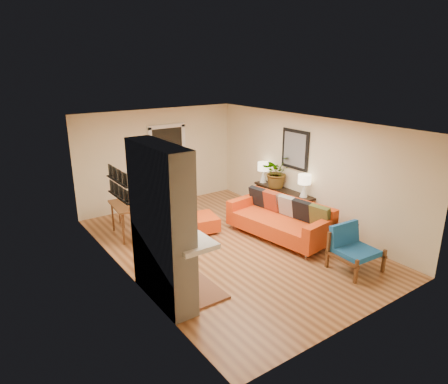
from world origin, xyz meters
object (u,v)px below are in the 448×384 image
(blue_chair, at_px, (352,246))
(dining_table, at_px, (132,210))
(console_table, at_px, (283,195))
(sofa, at_px, (282,219))
(lamp_far, at_px, (263,170))
(ottoman, at_px, (200,223))
(houseplant, at_px, (276,171))
(lamp_near, at_px, (304,183))

(blue_chair, bearing_deg, dining_table, 125.85)
(blue_chair, xyz_separation_m, console_table, (0.74, 2.68, 0.12))
(sofa, relative_size, lamp_far, 4.56)
(dining_table, bearing_deg, ottoman, -28.59)
(houseplant, bearing_deg, dining_table, 165.83)
(sofa, distance_m, houseplant, 1.55)
(dining_table, xyz_separation_m, lamp_far, (3.51, -0.37, 0.47))
(houseplant, bearing_deg, sofa, -126.28)
(ottoman, distance_m, houseplant, 2.36)
(lamp_far, bearing_deg, lamp_near, -90.00)
(console_table, distance_m, lamp_far, 0.92)
(console_table, distance_m, lamp_near, 0.84)
(console_table, bearing_deg, sofa, -134.26)
(blue_chair, bearing_deg, ottoman, 114.78)
(lamp_near, bearing_deg, sofa, -169.36)
(lamp_far, xyz_separation_m, houseplant, (-0.01, -0.52, 0.07))
(blue_chair, relative_size, lamp_far, 1.56)
(console_table, bearing_deg, ottoman, 169.11)
(blue_chair, height_order, lamp_far, lamp_far)
(sofa, distance_m, lamp_far, 1.93)
(ottoman, bearing_deg, houseplant, -4.14)
(ottoman, xyz_separation_m, lamp_far, (2.17, 0.36, 0.85))
(sofa, bearing_deg, dining_table, 143.55)
(ottoman, xyz_separation_m, dining_table, (-1.33, 0.73, 0.38))
(console_table, bearing_deg, blue_chair, -105.51)
(ottoman, relative_size, houseplant, 1.05)
(console_table, xyz_separation_m, lamp_near, (0.00, -0.69, 0.49))
(lamp_near, bearing_deg, console_table, 90.00)
(blue_chair, distance_m, lamp_near, 2.21)
(sofa, relative_size, ottoman, 2.86)
(sofa, xyz_separation_m, blue_chair, (0.08, -1.84, 0.05))
(blue_chair, relative_size, dining_table, 0.49)
(blue_chair, distance_m, dining_table, 4.72)
(dining_table, distance_m, console_table, 3.69)
(sofa, distance_m, blue_chair, 1.84)
(dining_table, xyz_separation_m, lamp_near, (3.51, -1.83, 0.47))
(console_table, bearing_deg, dining_table, 161.92)
(dining_table, bearing_deg, sofa, -36.45)
(lamp_far, distance_m, houseplant, 0.52)
(dining_table, relative_size, lamp_far, 3.17)
(ottoman, xyz_separation_m, blue_chair, (1.43, -3.10, 0.24))
(dining_table, xyz_separation_m, houseplant, (3.50, -0.88, 0.54))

